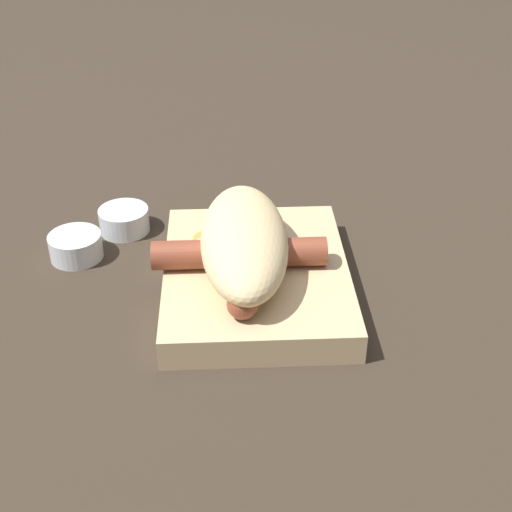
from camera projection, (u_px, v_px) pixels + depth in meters
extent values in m
plane|color=#33281E|center=(256.00, 290.00, 0.67)|extent=(3.00, 3.00, 0.00)
cube|color=tan|center=(256.00, 278.00, 0.66)|extent=(0.21, 0.17, 0.03)
ellipsoid|color=#DBBC84|center=(244.00, 241.00, 0.63)|extent=(0.19, 0.08, 0.05)
cylinder|color=brown|center=(239.00, 252.00, 0.65)|extent=(0.03, 0.16, 0.03)
sphere|color=brown|center=(237.00, 209.00, 0.71)|extent=(0.03, 0.03, 0.03)
sphere|color=brown|center=(243.00, 304.00, 0.58)|extent=(0.03, 0.03, 0.03)
cylinder|color=#F99E4C|center=(234.00, 235.00, 0.69)|extent=(0.04, 0.04, 0.00)
cylinder|color=orange|center=(210.00, 239.00, 0.69)|extent=(0.04, 0.04, 0.00)
cylinder|color=orange|center=(234.00, 228.00, 0.70)|extent=(0.03, 0.03, 0.00)
cylinder|color=orange|center=(238.00, 249.00, 0.67)|extent=(0.04, 0.04, 0.00)
torus|color=silver|center=(211.00, 249.00, 0.67)|extent=(0.04, 0.04, 0.00)
cylinder|color=silver|center=(124.00, 220.00, 0.75)|extent=(0.05, 0.05, 0.03)
cylinder|color=gold|center=(125.00, 226.00, 0.75)|extent=(0.04, 0.04, 0.01)
cylinder|color=silver|center=(76.00, 246.00, 0.71)|extent=(0.05, 0.05, 0.03)
cylinder|color=#4C662D|center=(77.00, 252.00, 0.71)|extent=(0.04, 0.04, 0.01)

